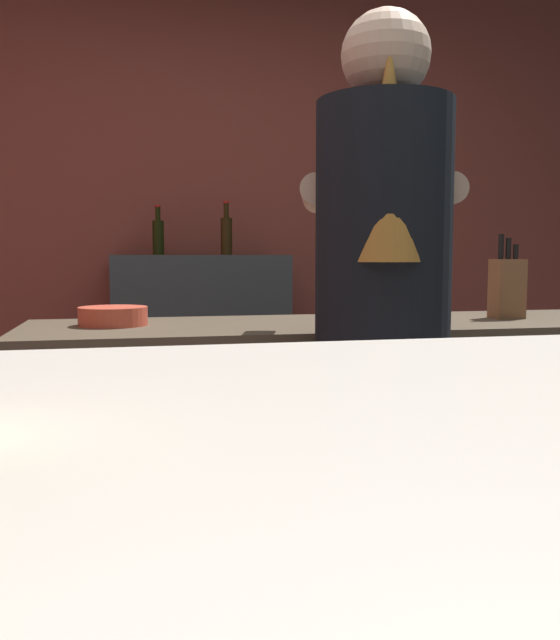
{
  "coord_description": "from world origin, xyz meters",
  "views": [
    {
      "loc": [
        -0.36,
        -1.43,
        1.12
      ],
      "look_at": [
        -0.21,
        -0.75,
        1.05
      ],
      "focal_mm": 37.37,
      "sensor_mm": 36.0,
      "label": 1
    }
  ],
  "objects_px": {
    "bottle_hot_sauce": "(226,234)",
    "knife_block": "(507,287)",
    "bottle_vinegar": "(158,236)",
    "bartender": "(382,305)",
    "mixing_bowl": "(113,316)",
    "chefs_knife": "(418,320)"
  },
  "relations": [
    {
      "from": "mixing_bowl",
      "to": "bartender",
      "type": "bearing_deg",
      "value": -36.49
    },
    {
      "from": "bottle_vinegar",
      "to": "bartender",
      "type": "bearing_deg",
      "value": -74.97
    },
    {
      "from": "chefs_knife",
      "to": "bottle_vinegar",
      "type": "relative_size",
      "value": 0.98
    },
    {
      "from": "bartender",
      "to": "bottle_vinegar",
      "type": "height_order",
      "value": "bartender"
    },
    {
      "from": "bottle_vinegar",
      "to": "mixing_bowl",
      "type": "bearing_deg",
      "value": -98.34
    },
    {
      "from": "bartender",
      "to": "knife_block",
      "type": "bearing_deg",
      "value": -37.87
    },
    {
      "from": "mixing_bowl",
      "to": "bottle_hot_sauce",
      "type": "xyz_separation_m",
      "value": [
        0.51,
        1.18,
        0.29
      ]
    },
    {
      "from": "bottle_hot_sauce",
      "to": "bottle_vinegar",
      "type": "relative_size",
      "value": 1.06
    },
    {
      "from": "knife_block",
      "to": "bartender",
      "type": "bearing_deg",
      "value": -143.9
    },
    {
      "from": "bartender",
      "to": "chefs_knife",
      "type": "xyz_separation_m",
      "value": [
        0.28,
        0.41,
        -0.08
      ]
    },
    {
      "from": "knife_block",
      "to": "bottle_vinegar",
      "type": "bearing_deg",
      "value": 129.58
    },
    {
      "from": "bartender",
      "to": "bottle_vinegar",
      "type": "xyz_separation_m",
      "value": [
        -0.48,
        1.8,
        0.23
      ]
    },
    {
      "from": "bartender",
      "to": "bottle_hot_sauce",
      "type": "relative_size",
      "value": 6.58
    },
    {
      "from": "bartender",
      "to": "chefs_knife",
      "type": "height_order",
      "value": "bartender"
    },
    {
      "from": "knife_block",
      "to": "bottle_vinegar",
      "type": "xyz_separation_m",
      "value": [
        -1.11,
        1.34,
        0.21
      ]
    },
    {
      "from": "mixing_bowl",
      "to": "chefs_knife",
      "type": "relative_size",
      "value": 0.86
    },
    {
      "from": "mixing_bowl",
      "to": "chefs_knife",
      "type": "distance_m",
      "value": 0.96
    },
    {
      "from": "knife_block",
      "to": "mixing_bowl",
      "type": "relative_size",
      "value": 1.38
    },
    {
      "from": "bartender",
      "to": "knife_block",
      "type": "xyz_separation_m",
      "value": [
        0.63,
        0.46,
        0.02
      ]
    },
    {
      "from": "bottle_hot_sauce",
      "to": "knife_block",
      "type": "bearing_deg",
      "value": -57.36
    },
    {
      "from": "bartender",
      "to": "bottle_hot_sauce",
      "type": "distance_m",
      "value": 1.71
    },
    {
      "from": "bottle_hot_sauce",
      "to": "bottle_vinegar",
      "type": "height_order",
      "value": "bottle_hot_sauce"
    }
  ]
}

